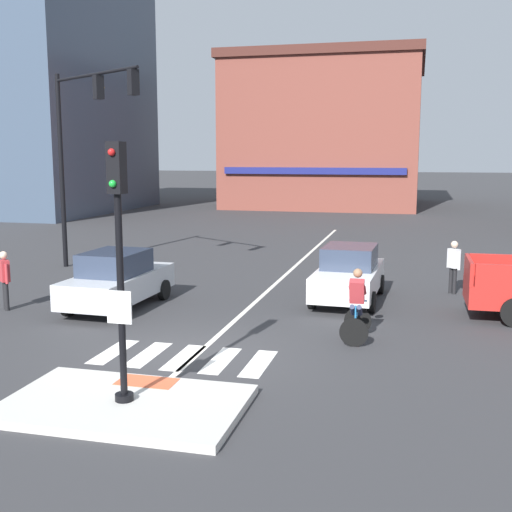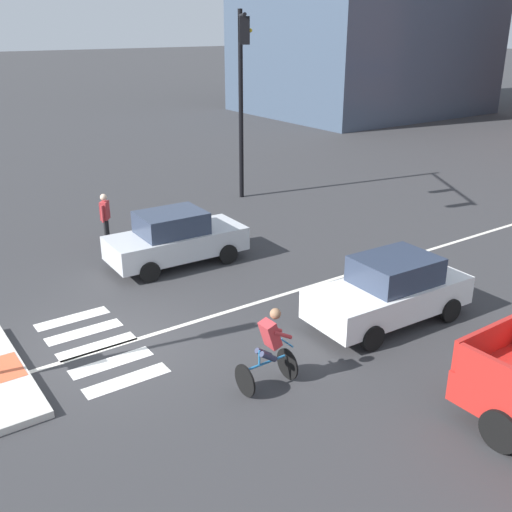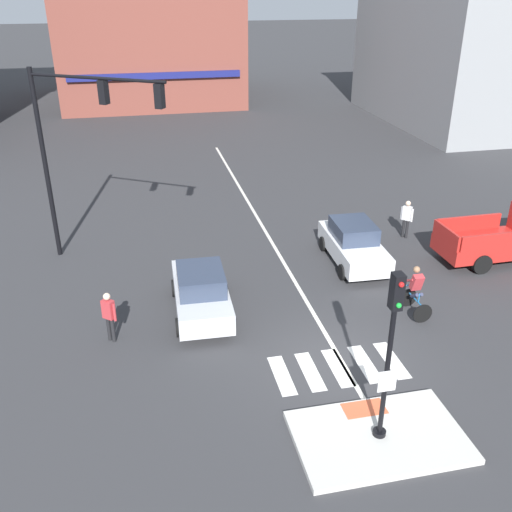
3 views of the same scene
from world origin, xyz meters
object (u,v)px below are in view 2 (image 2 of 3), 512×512
Objects in this scene: cyclist at (269,347)px; car_silver_westbound_near at (175,238)px; traffic_light_mast at (242,75)px; car_white_eastbound_mid at (390,290)px; pedestrian_at_curb_left at (105,214)px.

car_silver_westbound_near is at bearing 167.42° from cyclist.
traffic_light_mast is at bearing 127.09° from car_silver_westbound_near.
car_white_eastbound_mid is 2.49× the size of pedestrian_at_curb_left.
car_silver_westbound_near is 3.10m from pedestrian_at_curb_left.
car_silver_westbound_near is at bearing 19.35° from pedestrian_at_curb_left.
car_silver_westbound_near is (-6.28, -2.50, 0.00)m from car_white_eastbound_mid.
traffic_light_mast is 11.07m from car_white_eastbound_mid.
traffic_light_mast is 4.36× the size of pedestrian_at_curb_left.
car_silver_westbound_near is (3.68, -4.87, -4.23)m from traffic_light_mast.
car_silver_westbound_near is 2.49× the size of pedestrian_at_curb_left.
pedestrian_at_curb_left is at bearing 177.02° from cyclist.
car_white_eastbound_mid is 2.48× the size of cyclist.
car_silver_westbound_near is at bearing -52.91° from traffic_light_mast.
car_white_eastbound_mid is 9.85m from pedestrian_at_curb_left.
pedestrian_at_curb_left is at bearing -160.65° from car_silver_westbound_near.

